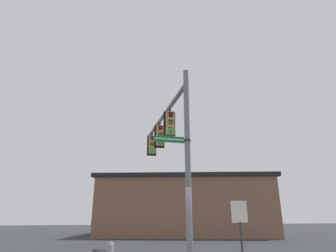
{
  "coord_description": "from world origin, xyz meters",
  "views": [
    {
      "loc": [
        2.37,
        8.92,
        1.66
      ],
      "look_at": [
        0.19,
        -2.67,
        5.5
      ],
      "focal_mm": 29.0,
      "sensor_mm": 36.0,
      "label": 1
    }
  ],
  "objects": [
    {
      "name": "historical_marker",
      "position": [
        -2.09,
        -0.76,
        1.4
      ],
      "size": [
        0.6,
        0.08,
        2.13
      ],
      "color": "#333333",
      "rests_on": "ground"
    },
    {
      "name": "street_name_sign",
      "position": [
        0.41,
        0.03,
        4.12
      ],
      "size": [
        1.32,
        0.24,
        0.22
      ],
      "color": "#147238"
    },
    {
      "name": "traffic_light_nearest_pole",
      "position": [
        0.16,
        -2.28,
        5.51
      ],
      "size": [
        0.54,
        0.49,
        1.31
      ],
      "color": "black"
    },
    {
      "name": "traffic_light_mid_outer",
      "position": [
        0.45,
        -6.31,
        5.51
      ],
      "size": [
        0.54,
        0.49,
        1.31
      ],
      "color": "black"
    },
    {
      "name": "signal_pole",
      "position": [
        0.0,
        0.0,
        3.43
      ],
      "size": [
        0.2,
        0.2,
        6.87
      ],
      "primitive_type": "cylinder",
      "color": "slate",
      "rests_on": "ground"
    },
    {
      "name": "storefront_building",
      "position": [
        -3.5,
        -14.58,
        2.34
      ],
      "size": [
        15.55,
        11.28,
        4.65
      ],
      "color": "brown",
      "rests_on": "ground"
    },
    {
      "name": "traffic_light_mid_inner",
      "position": [
        0.3,
        -4.3,
        5.51
      ],
      "size": [
        0.54,
        0.49,
        1.31
      ],
      "color": "black"
    },
    {
      "name": "mast_arm",
      "position": [
        0.25,
        -3.49,
        6.3
      ],
      "size": [
        0.68,
        6.99,
        0.19
      ],
      "primitive_type": "cylinder",
      "rotation": [
        0.0,
        1.57,
        4.78
      ],
      "color": "slate"
    }
  ]
}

